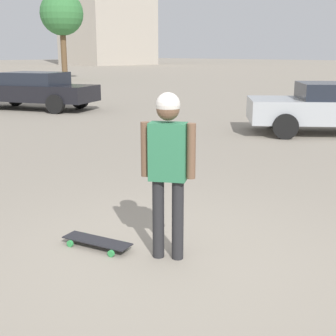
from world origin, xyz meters
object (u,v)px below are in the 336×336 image
object	(u,v)px
person	(168,157)
car_parked_near	(333,107)
car_parked_far	(34,90)
skateboard	(97,242)

from	to	relation	value
person	car_parked_near	size ratio (longest dim) A/B	0.39
person	car_parked_far	distance (m)	13.90
person	car_parked_near	bearing A→B (deg)	72.05
car_parked_near	car_parked_far	distance (m)	10.71
person	skateboard	distance (m)	1.31
person	skateboard	xyz separation A→B (m)	(-0.36, 0.75, -1.01)
skateboard	car_parked_far	bearing A→B (deg)	-43.49
car_parked_far	car_parked_near	bearing A→B (deg)	169.49
car_parked_near	car_parked_far	world-z (taller)	car_parked_far
person	car_parked_far	xyz separation A→B (m)	(6.00, 12.54, -0.35)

